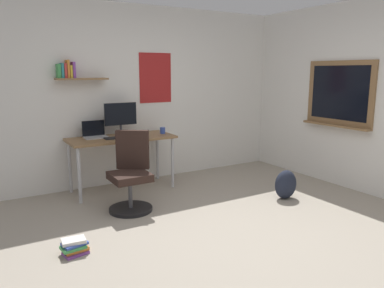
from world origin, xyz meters
TOP-DOWN VIEW (x-y plane):
  - ground_plane at (0.00, 0.00)m, footprint 5.20×5.20m
  - wall_back at (-0.01, 2.45)m, footprint 5.00×0.30m
  - desk at (-0.41, 2.06)m, footprint 1.44×0.63m
  - office_chair at (-0.58, 1.29)m, footprint 0.56×0.57m
  - laptop at (-0.73, 2.21)m, footprint 0.31×0.21m
  - monitor_primary at (-0.37, 2.16)m, footprint 0.46×0.17m
  - keyboard at (-0.48, 1.98)m, footprint 0.37×0.13m
  - computer_mouse at (-0.20, 1.98)m, footprint 0.10×0.06m
  - coffee_mug at (0.22, 2.03)m, footprint 0.08×0.08m
  - backpack at (1.30, 0.61)m, footprint 0.32×0.22m
  - book_stack_on_floor at (-1.46, 0.48)m, footprint 0.25×0.21m

SIDE VIEW (x-z plane):
  - ground_plane at x=0.00m, z-range 0.00..0.00m
  - book_stack_on_floor at x=-1.46m, z-range 0.00..0.14m
  - backpack at x=1.30m, z-range 0.00..0.38m
  - office_chair at x=-0.58m, z-range -0.07..0.88m
  - desk at x=-0.41m, z-range 0.30..1.06m
  - keyboard at x=-0.48m, z-range 0.76..0.78m
  - computer_mouse at x=-0.20m, z-range 0.76..0.79m
  - coffee_mug at x=0.22m, z-range 0.76..0.85m
  - laptop at x=-0.73m, z-range 0.70..0.93m
  - monitor_primary at x=-0.37m, z-range 0.79..1.26m
  - wall_back at x=-0.01m, z-range 0.00..2.60m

